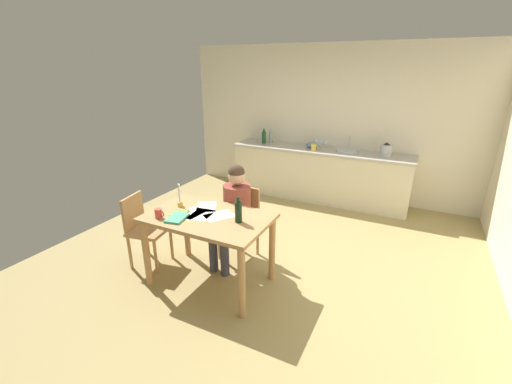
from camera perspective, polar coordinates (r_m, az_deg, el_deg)
ground_plane at (r=4.24m, az=1.30°, el=-11.29°), size 5.20×5.20×0.04m
wall_back at (r=6.13m, az=12.07°, el=11.51°), size 5.20×0.12×2.60m
kitchen_counter at (r=5.98m, az=10.57°, el=3.03°), size 3.06×0.64×0.90m
dining_table at (r=3.51m, az=-8.09°, el=-5.91°), size 1.27×0.80×0.79m
chair_at_table at (r=4.07m, az=-2.55°, el=-4.67°), size 0.43×0.43×0.87m
person_seated at (r=3.88m, az=-3.79°, el=-2.90°), size 0.35×0.61×1.19m
chair_side_empty at (r=4.12m, az=-18.56°, el=-5.70°), size 0.46×0.46×0.85m
coffee_mug at (r=3.50m, az=-16.27°, el=-3.53°), size 0.11×0.07×0.10m
candlestick at (r=3.72m, az=-12.85°, el=-1.38°), size 0.06×0.06×0.26m
book_magazine at (r=3.55m, az=-12.95°, el=-3.56°), size 0.20×0.22×0.02m
book_cookery at (r=3.45m, az=-13.33°, el=-4.33°), size 0.20×0.27×0.02m
paper_letter at (r=3.55m, az=-10.90°, el=-3.55°), size 0.24×0.32×0.00m
paper_bill at (r=3.45m, az=-6.25°, el=-4.03°), size 0.34×0.36×0.00m
paper_envelope at (r=3.68m, az=-8.46°, el=-2.48°), size 0.33×0.36×0.00m
paper_receipt at (r=3.50m, az=-9.31°, el=-3.82°), size 0.24×0.32×0.00m
wine_bottle_on_table at (r=3.26m, az=-3.02°, el=-3.34°), size 0.07×0.07×0.26m
sink_unit at (r=5.76m, az=15.24°, el=6.85°), size 0.36×0.36×0.24m
bottle_oil at (r=6.19m, az=1.37°, el=9.34°), size 0.08×0.08×0.27m
bottle_vinegar at (r=6.22m, az=2.48°, el=9.36°), size 0.06×0.06×0.26m
mixing_bowl at (r=5.93m, az=9.58°, el=7.92°), size 0.22×0.22×0.10m
stovetop_kettle at (r=5.66m, az=21.31°, el=6.71°), size 0.18×0.18×0.22m
wine_glass_near_sink at (r=5.97m, az=11.90°, el=8.43°), size 0.07×0.07×0.15m
wine_glass_by_kettle at (r=5.99m, az=11.04°, el=8.54°), size 0.07×0.07×0.15m
wine_glass_back_left at (r=6.01m, az=10.18°, el=8.64°), size 0.07×0.07×0.15m
teacup_on_counter at (r=5.73m, az=9.83°, el=7.51°), size 0.13×0.09×0.11m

